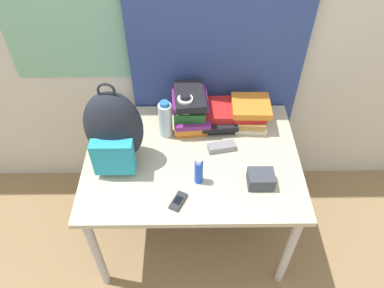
{
  "coord_description": "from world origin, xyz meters",
  "views": [
    {
      "loc": [
        -0.01,
        -0.93,
        2.22
      ],
      "look_at": [
        0.0,
        0.42,
        0.81
      ],
      "focal_mm": 35.0,
      "sensor_mm": 36.0,
      "label": 1
    }
  ],
  "objects_px": {
    "sunglasses_case": "(222,147)",
    "camera_pouch": "(261,179)",
    "book_stack_left": "(190,109)",
    "cell_phone": "(178,201)",
    "water_bottle": "(165,119)",
    "sports_bottle": "(185,114)",
    "book_stack_right": "(250,113)",
    "backpack": "(114,131)",
    "sunscreen_bottle": "(199,171)",
    "book_stack_center": "(217,115)"
  },
  "relations": [
    {
      "from": "book_stack_center",
      "to": "sunscreen_bottle",
      "type": "relative_size",
      "value": 1.54
    },
    {
      "from": "book_stack_left",
      "to": "sunscreen_bottle",
      "type": "xyz_separation_m",
      "value": [
        0.04,
        -0.44,
        -0.03
      ]
    },
    {
      "from": "book_stack_left",
      "to": "camera_pouch",
      "type": "relative_size",
      "value": 2.31
    },
    {
      "from": "sunglasses_case",
      "to": "water_bottle",
      "type": "bearing_deg",
      "value": 157.87
    },
    {
      "from": "sports_bottle",
      "to": "sunglasses_case",
      "type": "xyz_separation_m",
      "value": [
        0.2,
        -0.15,
        -0.11
      ]
    },
    {
      "from": "book_stack_center",
      "to": "book_stack_right",
      "type": "relative_size",
      "value": 1.01
    },
    {
      "from": "water_bottle",
      "to": "camera_pouch",
      "type": "relative_size",
      "value": 1.81
    },
    {
      "from": "book_stack_left",
      "to": "cell_phone",
      "type": "relative_size",
      "value": 2.5
    },
    {
      "from": "book_stack_center",
      "to": "cell_phone",
      "type": "distance_m",
      "value": 0.61
    },
    {
      "from": "book_stack_right",
      "to": "water_bottle",
      "type": "height_order",
      "value": "water_bottle"
    },
    {
      "from": "book_stack_right",
      "to": "water_bottle",
      "type": "bearing_deg",
      "value": -169.78
    },
    {
      "from": "book_stack_center",
      "to": "book_stack_right",
      "type": "height_order",
      "value": "book_stack_right"
    },
    {
      "from": "book_stack_left",
      "to": "cell_phone",
      "type": "height_order",
      "value": "book_stack_left"
    },
    {
      "from": "book_stack_center",
      "to": "sunscreen_bottle",
      "type": "distance_m",
      "value": 0.45
    },
    {
      "from": "book_stack_left",
      "to": "book_stack_right",
      "type": "xyz_separation_m",
      "value": [
        0.35,
        -0.0,
        -0.03
      ]
    },
    {
      "from": "book_stack_right",
      "to": "sports_bottle",
      "type": "xyz_separation_m",
      "value": [
        -0.37,
        -0.06,
        0.05
      ]
    },
    {
      "from": "backpack",
      "to": "sunglasses_case",
      "type": "xyz_separation_m",
      "value": [
        0.55,
        0.06,
        -0.19
      ]
    },
    {
      "from": "backpack",
      "to": "water_bottle",
      "type": "xyz_separation_m",
      "value": [
        0.24,
        0.19,
        -0.1
      ]
    },
    {
      "from": "book_stack_left",
      "to": "sunglasses_case",
      "type": "height_order",
      "value": "book_stack_left"
    },
    {
      "from": "water_bottle",
      "to": "sunglasses_case",
      "type": "distance_m",
      "value": 0.35
    },
    {
      "from": "backpack",
      "to": "book_stack_left",
      "type": "height_order",
      "value": "backpack"
    },
    {
      "from": "sunglasses_case",
      "to": "book_stack_left",
      "type": "bearing_deg",
      "value": 128.43
    },
    {
      "from": "sunscreen_bottle",
      "to": "sunglasses_case",
      "type": "relative_size",
      "value": 1.04
    },
    {
      "from": "backpack",
      "to": "book_stack_right",
      "type": "bearing_deg",
      "value": 20.77
    },
    {
      "from": "water_bottle",
      "to": "sunscreen_bottle",
      "type": "distance_m",
      "value": 0.39
    },
    {
      "from": "book_stack_center",
      "to": "sunglasses_case",
      "type": "xyz_separation_m",
      "value": [
        0.01,
        -0.22,
        -0.04
      ]
    },
    {
      "from": "camera_pouch",
      "to": "sports_bottle",
      "type": "bearing_deg",
      "value": 133.8
    },
    {
      "from": "water_bottle",
      "to": "camera_pouch",
      "type": "height_order",
      "value": "water_bottle"
    },
    {
      "from": "camera_pouch",
      "to": "book_stack_center",
      "type": "bearing_deg",
      "value": 112.58
    },
    {
      "from": "water_bottle",
      "to": "sunscreen_bottle",
      "type": "height_order",
      "value": "water_bottle"
    },
    {
      "from": "sunscreen_bottle",
      "to": "book_stack_center",
      "type": "bearing_deg",
      "value": 74.82
    },
    {
      "from": "book_stack_center",
      "to": "camera_pouch",
      "type": "relative_size",
      "value": 1.96
    },
    {
      "from": "sunglasses_case",
      "to": "camera_pouch",
      "type": "relative_size",
      "value": 1.22
    },
    {
      "from": "book_stack_left",
      "to": "camera_pouch",
      "type": "bearing_deg",
      "value": -52.61
    },
    {
      "from": "book_stack_center",
      "to": "water_bottle",
      "type": "xyz_separation_m",
      "value": [
        -0.3,
        -0.09,
        0.05
      ]
    },
    {
      "from": "backpack",
      "to": "camera_pouch",
      "type": "distance_m",
      "value": 0.77
    },
    {
      "from": "book_stack_center",
      "to": "camera_pouch",
      "type": "bearing_deg",
      "value": -67.42
    },
    {
      "from": "cell_phone",
      "to": "camera_pouch",
      "type": "xyz_separation_m",
      "value": [
        0.41,
        0.11,
        0.03
      ]
    },
    {
      "from": "book_stack_left",
      "to": "cell_phone",
      "type": "distance_m",
      "value": 0.58
    },
    {
      "from": "backpack",
      "to": "camera_pouch",
      "type": "bearing_deg",
      "value": -13.7
    },
    {
      "from": "sunscreen_bottle",
      "to": "camera_pouch",
      "type": "bearing_deg",
      "value": -4.12
    },
    {
      "from": "book_stack_left",
      "to": "sunscreen_bottle",
      "type": "distance_m",
      "value": 0.44
    },
    {
      "from": "cell_phone",
      "to": "sunscreen_bottle",
      "type": "bearing_deg",
      "value": 51.93
    },
    {
      "from": "cell_phone",
      "to": "book_stack_center",
      "type": "bearing_deg",
      "value": 68.77
    },
    {
      "from": "sunscreen_bottle",
      "to": "book_stack_left",
      "type": "bearing_deg",
      "value": 95.27
    },
    {
      "from": "book_stack_center",
      "to": "cell_phone",
      "type": "relative_size",
      "value": 2.12
    },
    {
      "from": "book_stack_left",
      "to": "sports_bottle",
      "type": "distance_m",
      "value": 0.07
    },
    {
      "from": "book_stack_left",
      "to": "sports_bottle",
      "type": "bearing_deg",
      "value": -111.01
    },
    {
      "from": "sports_bottle",
      "to": "camera_pouch",
      "type": "height_order",
      "value": "sports_bottle"
    },
    {
      "from": "backpack",
      "to": "camera_pouch",
      "type": "xyz_separation_m",
      "value": [
        0.73,
        -0.18,
        -0.17
      ]
    }
  ]
}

